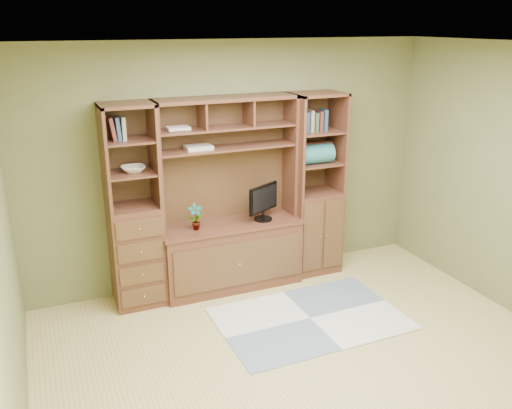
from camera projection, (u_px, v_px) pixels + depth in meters
name	position (u px, v px, depth m)	size (l,w,h in m)	color
room	(326.00, 225.00, 4.10)	(4.60, 4.10, 2.64)	tan
center_hutch	(230.00, 197.00, 5.65)	(1.54, 0.53, 2.05)	#542D1D
left_tower	(133.00, 208.00, 5.32)	(0.50, 0.45, 2.05)	#542D1D
right_tower	(315.00, 185.00, 6.07)	(0.55, 0.45, 2.05)	#542D1D
rug	(310.00, 318.00, 5.30)	(1.77, 1.18, 0.01)	#AAB0B0
monitor	(263.00, 196.00, 5.76)	(0.44, 0.20, 0.54)	black
orchid	(196.00, 217.00, 5.53)	(0.15, 0.10, 0.28)	#B45B3C
magazines	(198.00, 147.00, 5.45)	(0.27, 0.19, 0.04)	beige
bowl	(133.00, 169.00, 5.20)	(0.23, 0.23, 0.06)	silver
blanket_teal	(316.00, 154.00, 5.90)	(0.36, 0.21, 0.21)	#29696D
blanket_red	(316.00, 151.00, 6.03)	(0.37, 0.20, 0.20)	brown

